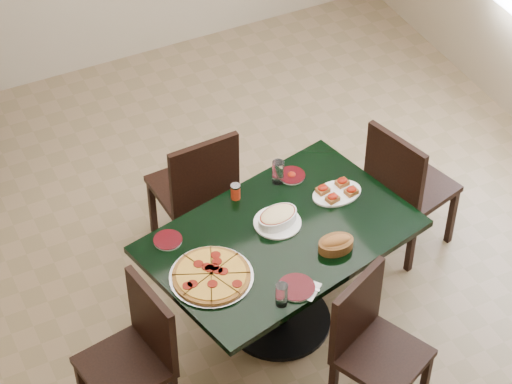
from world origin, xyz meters
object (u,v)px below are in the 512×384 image
pepperoni_pizza (211,276)px  bread_basket (336,244)px  bruschetta_platter (337,191)px  chair_left (137,351)px  lasagna_casserole (277,218)px  main_table (280,257)px  chair_far (197,186)px  chair_near (371,340)px  chair_right (404,184)px

pepperoni_pizza → bread_basket: bearing=-8.5°
bruschetta_platter → chair_left: bearing=-165.0°
lasagna_casserole → bread_basket: same height
chair_left → bruschetta_platter: size_ratio=3.00×
lasagna_casserole → bruschetta_platter: bearing=-2.1°
main_table → bread_basket: 0.39m
chair_left → lasagna_casserole: 1.09m
chair_far → lasagna_casserole: bearing=103.2°
pepperoni_pizza → main_table: bearing=15.1°
chair_near → lasagna_casserole: bearing=76.1°
chair_left → lasagna_casserole: (1.00, 0.32, 0.28)m
chair_near → pepperoni_pizza: 0.92m
chair_far → chair_right: chair_far is taller
chair_right → bruschetta_platter: 0.60m
lasagna_casserole → bruschetta_platter: lasagna_casserole is taller
chair_right → pepperoni_pizza: 1.55m
chair_near → pepperoni_pizza: chair_near is taller
pepperoni_pizza → chair_right: bearing=13.9°
main_table → pepperoni_pizza: (-0.49, -0.13, 0.20)m
chair_right → bruschetta_platter: bearing=84.2°
main_table → chair_left: chair_left is taller
chair_far → chair_left: bearing=49.0°
chair_right → main_table: bearing=88.4°
chair_far → bread_basket: chair_far is taller
chair_far → chair_right: (1.17, -0.54, -0.00)m
chair_far → chair_right: size_ratio=1.01×
lasagna_casserole → bread_basket: size_ratio=1.28×
pepperoni_pizza → lasagna_casserole: bearing=23.0°
chair_near → chair_right: bearing=24.8°
chair_near → chair_left: (-1.15, 0.49, 0.00)m
pepperoni_pizza → bruschetta_platter: 0.98m
main_table → bread_basket: size_ratio=7.74×
lasagna_casserole → bread_basket: 0.38m
chair_near → bread_basket: 0.56m
main_table → chair_left: size_ratio=1.81×
chair_left → bruschetta_platter: chair_left is taller
chair_far → chair_left: 1.29m
chair_far → chair_near: bearing=100.4°
chair_near → main_table: bearing=79.0°
chair_near → chair_far: bearing=78.5°
main_table → chair_right: bearing=0.1°
pepperoni_pizza → lasagna_casserole: (0.51, 0.22, 0.03)m
chair_left → bread_basket: size_ratio=4.28×
chair_near → bread_basket: size_ratio=4.26×
chair_near → bread_basket: bearing=60.2°
main_table → chair_far: (-0.18, 0.78, -0.02)m
bruschetta_platter → main_table: bearing=-161.7°
chair_near → lasagna_casserole: chair_near is taller
bruschetta_platter → lasagna_casserole: bearing=-171.5°
chair_far → lasagna_casserole: size_ratio=3.57×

